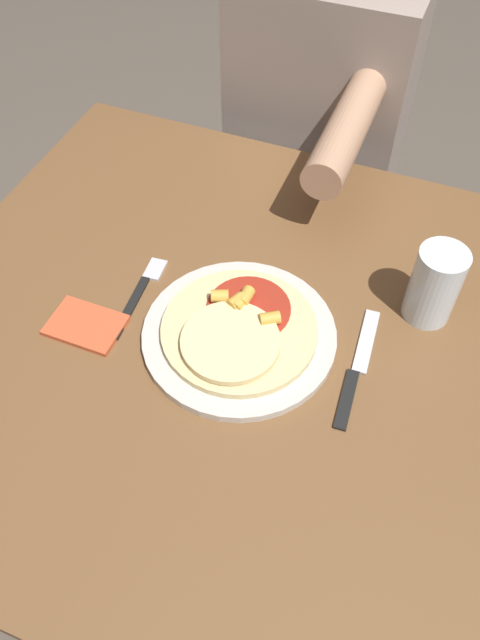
% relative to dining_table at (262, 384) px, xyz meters
% --- Properties ---
extents(ground_plane, '(8.00, 8.00, 0.00)m').
position_rel_dining_table_xyz_m(ground_plane, '(0.00, 0.00, -0.64)').
color(ground_plane, brown).
extents(dining_table, '(1.12, 0.95, 0.75)m').
position_rel_dining_table_xyz_m(dining_table, '(0.00, 0.00, 0.00)').
color(dining_table, brown).
rests_on(dining_table, ground_plane).
extents(plate, '(0.29, 0.29, 0.01)m').
position_rel_dining_table_xyz_m(plate, '(-0.04, 0.00, 0.11)').
color(plate, beige).
rests_on(plate, dining_table).
extents(pizza, '(0.24, 0.24, 0.04)m').
position_rel_dining_table_xyz_m(pizza, '(-0.04, -0.00, 0.13)').
color(pizza, '#E0C689').
rests_on(pizza, plate).
extents(fork, '(0.03, 0.18, 0.00)m').
position_rel_dining_table_xyz_m(fork, '(-0.22, 0.03, 0.11)').
color(fork, black).
rests_on(fork, dining_table).
extents(knife, '(0.03, 0.22, 0.00)m').
position_rel_dining_table_xyz_m(knife, '(0.14, 0.01, 0.11)').
color(knife, black).
rests_on(knife, dining_table).
extents(drinking_glass, '(0.07, 0.07, 0.13)m').
position_rel_dining_table_xyz_m(drinking_glass, '(0.21, 0.15, 0.17)').
color(drinking_glass, silver).
rests_on(drinking_glass, dining_table).
extents(napkin, '(0.11, 0.08, 0.01)m').
position_rel_dining_table_xyz_m(napkin, '(-0.27, -0.07, 0.11)').
color(napkin, '#C6512D').
rests_on(napkin, dining_table).
extents(person_diner, '(0.37, 0.52, 1.20)m').
position_rel_dining_table_xyz_m(person_diner, '(-0.11, 0.65, 0.06)').
color(person_diner, '#2D2D38').
rests_on(person_diner, ground_plane).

